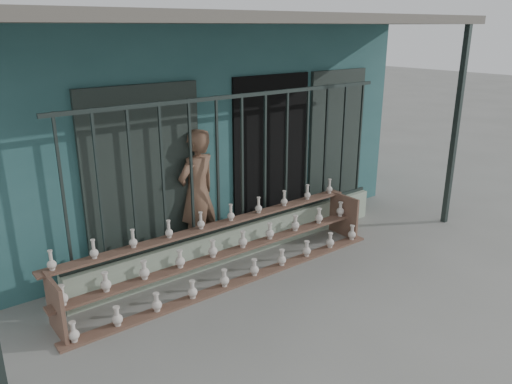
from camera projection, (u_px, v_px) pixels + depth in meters
ground at (306, 290)px, 6.09m from camera, size 60.00×60.00×0.00m
workshop_building at (143, 113)px, 8.75m from camera, size 7.40×6.60×3.21m
parapet_wall at (243, 239)px, 6.99m from camera, size 5.00×0.20×0.45m
security_fence at (242, 162)px, 6.64m from camera, size 5.00×0.04×1.80m
shelf_rack at (229, 250)px, 6.33m from camera, size 4.50×0.68×0.85m
elderly_woman at (197, 194)px, 6.80m from camera, size 0.74×0.58×1.78m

